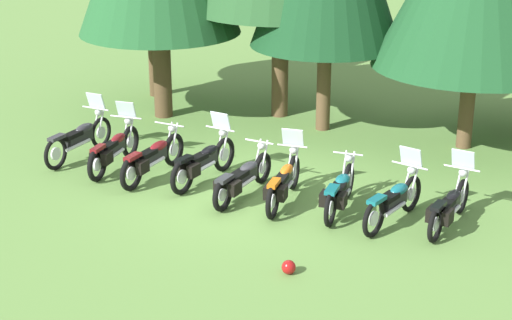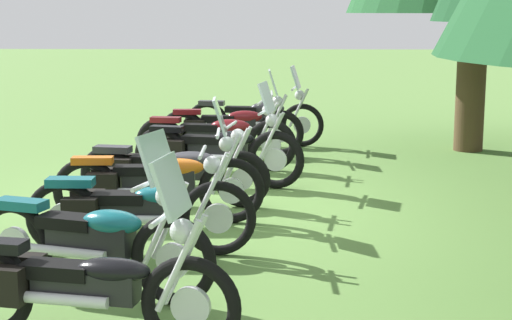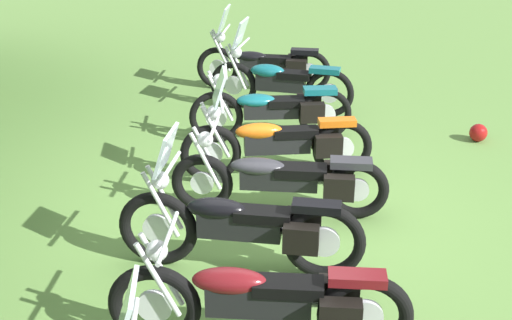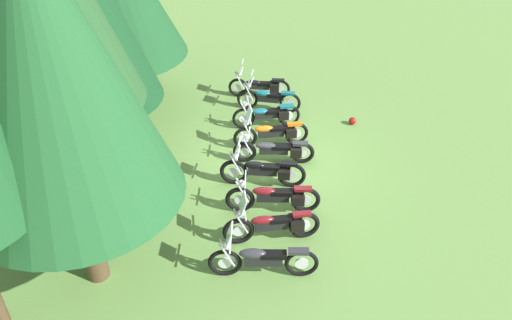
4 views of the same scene
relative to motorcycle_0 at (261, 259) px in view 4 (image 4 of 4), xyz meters
name	(u,v)px [view 4 (image 4 of 4)]	position (x,y,z in m)	size (l,w,h in m)	color
ground_plane	(267,164)	(4.26, -0.67, -0.49)	(80.00, 80.00, 0.00)	#608C42
motorcycle_0	(261,259)	(0.00, 0.00, 0.00)	(0.74, 2.39, 1.38)	black
motorcycle_1	(273,225)	(1.09, -0.39, -0.02)	(0.77, 2.31, 1.38)	black
motorcycle_2	(274,197)	(2.13, -0.58, -0.03)	(0.78, 2.39, 1.03)	black
motorcycle_3	(263,170)	(3.27, -0.45, -0.01)	(0.85, 2.30, 1.39)	black
motorcycle_4	(275,150)	(4.34, -0.93, -0.06)	(0.79, 2.34, 0.99)	black
motorcycle_5	(272,133)	(5.23, -0.95, -0.02)	(0.63, 2.31, 1.37)	black
motorcycle_6	(268,114)	(6.39, -0.97, -0.04)	(0.61, 2.19, 1.02)	black
motorcycle_7	(268,98)	(7.49, -1.12, -0.01)	(0.92, 2.12, 1.37)	black
motorcycle_8	(260,86)	(8.50, -0.98, -0.04)	(0.81, 2.17, 1.36)	black
pine_tree_1	(49,69)	(0.40, 3.55, 4.39)	(4.16, 4.16, 7.55)	#4C3823
pine_tree_3	(75,4)	(4.69, 3.92, 4.19)	(3.70, 3.70, 7.21)	brown
dropped_helmet	(352,121)	(6.24, -3.75, -0.37)	(0.24, 0.24, 0.24)	maroon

